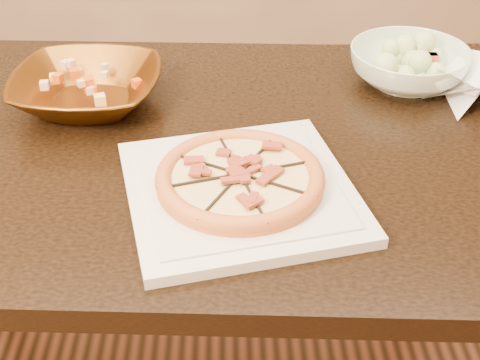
{
  "coord_description": "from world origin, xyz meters",
  "views": [
    {
      "loc": [
        -0.07,
        -1.08,
        1.35
      ],
      "look_at": [
        -0.05,
        -0.26,
        0.78
      ],
      "focal_mm": 50.0,
      "sensor_mm": 36.0,
      "label": 1
    }
  ],
  "objects": [
    {
      "name": "dining_table",
      "position": [
        -0.12,
        -0.1,
        0.63
      ],
      "size": [
        1.3,
        0.88,
        0.75
      ],
      "color": "black",
      "rests_on": "floor"
    },
    {
      "name": "cling_film",
      "position": [
        0.38,
        0.05,
        0.78
      ],
      "size": [
        0.16,
        0.13,
        0.05
      ],
      "primitive_type": null,
      "rotation": [
        0.0,
        0.0,
        -0.02
      ],
      "color": "white",
      "rests_on": "dining_table"
    },
    {
      "name": "mixed_dish",
      "position": [
        -0.33,
        0.03,
        0.83
      ],
      "size": [
        0.1,
        0.13,
        0.03
      ],
      "color": "#DEB48F",
      "rests_on": "bronze_bowl"
    },
    {
      "name": "bronze_bowl",
      "position": [
        -0.32,
        0.03,
        0.78
      ],
      "size": [
        0.29,
        0.29,
        0.07
      ],
      "primitive_type": "imported",
      "rotation": [
        0.0,
        0.0,
        -0.08
      ],
      "color": "brown",
      "rests_on": "dining_table"
    },
    {
      "name": "salad_bowl",
      "position": [
        0.29,
        0.11,
        0.79
      ],
      "size": [
        0.29,
        0.29,
        0.07
      ],
      "primitive_type": "imported",
      "rotation": [
        0.0,
        0.0,
        -0.34
      ],
      "color": "white",
      "rests_on": "dining_table"
    },
    {
      "name": "pizza",
      "position": [
        -0.05,
        -0.26,
        0.78
      ],
      "size": [
        0.25,
        0.25,
        0.03
      ],
      "color": "#C06224",
      "rests_on": "plate"
    },
    {
      "name": "plate",
      "position": [
        -0.05,
        -0.26,
        0.76
      ],
      "size": [
        0.4,
        0.4,
        0.02
      ],
      "color": "silver",
      "rests_on": "dining_table"
    },
    {
      "name": "salad",
      "position": [
        0.28,
        0.11,
        0.84
      ],
      "size": [
        0.1,
        0.11,
        0.04
      ],
      "color": "beige",
      "rests_on": "salad_bowl"
    }
  ]
}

